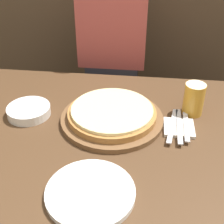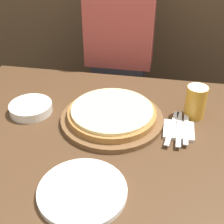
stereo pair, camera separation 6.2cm
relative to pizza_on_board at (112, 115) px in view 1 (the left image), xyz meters
name	(u,v)px [view 1 (the left image)]	position (x,y,z in m)	size (l,w,h in m)	color
dining_table	(126,201)	(0.07, -0.07, -0.39)	(1.43, 0.90, 0.72)	#4C331E
pizza_on_board	(112,115)	(0.00, 0.00, 0.00)	(0.39, 0.39, 0.06)	brown
beer_glass	(194,98)	(0.31, 0.09, 0.04)	(0.08, 0.08, 0.13)	gold
dinner_plate	(90,193)	(-0.02, -0.37, -0.02)	(0.26, 0.26, 0.02)	white
side_bowl	(29,111)	(-0.33, 0.00, -0.01)	(0.17, 0.17, 0.04)	white
napkin_stack	(179,128)	(0.25, -0.02, -0.02)	(0.11, 0.11, 0.01)	white
fork	(172,125)	(0.23, -0.02, -0.01)	(0.05, 0.21, 0.00)	silver
dinner_knife	(179,126)	(0.25, -0.02, -0.01)	(0.02, 0.21, 0.00)	silver
spoon	(186,126)	(0.28, -0.02, -0.01)	(0.02, 0.18, 0.00)	silver
diner_person	(113,69)	(-0.06, 0.58, -0.09)	(0.34, 0.20, 1.32)	#33333D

